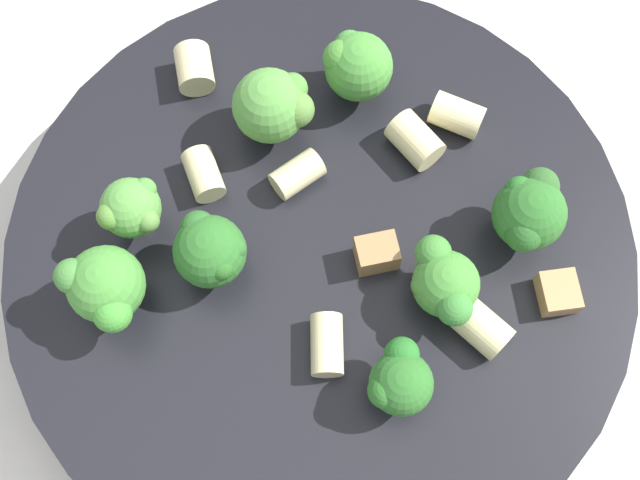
{
  "coord_description": "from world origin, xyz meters",
  "views": [
    {
      "loc": [
        -0.03,
        0.12,
        0.39
      ],
      "look_at": [
        0.0,
        0.0,
        0.05
      ],
      "focal_mm": 45.0,
      "sensor_mm": 36.0,
      "label": 1
    }
  ],
  "objects_px": {
    "broccoli_floret_3": "(210,250)",
    "broccoli_floret_4": "(399,381)",
    "broccoli_floret_0": "(444,284)",
    "rigatoni_2": "(194,68)",
    "rigatoni_0": "(203,174)",
    "rigatoni_4": "(483,329)",
    "broccoli_floret_6": "(131,209)",
    "rigatoni_3": "(327,345)",
    "chicken_chunk_0": "(558,291)",
    "rigatoni_1": "(297,174)",
    "rigatoni_6": "(415,140)",
    "chicken_chunk_1": "(376,254)",
    "broccoli_floret_5": "(274,106)",
    "pasta_bowl": "(320,259)",
    "broccoli_floret_1": "(529,212)",
    "rigatoni_5": "(457,115)",
    "broccoli_floret_7": "(362,66)",
    "broccoli_floret_2": "(104,287)"
  },
  "relations": [
    {
      "from": "broccoli_floret_3",
      "to": "broccoli_floret_4",
      "type": "xyz_separation_m",
      "value": [
        -0.09,
        0.04,
        -0.0
      ]
    },
    {
      "from": "broccoli_floret_0",
      "to": "rigatoni_2",
      "type": "xyz_separation_m",
      "value": [
        0.14,
        -0.09,
        -0.01
      ]
    },
    {
      "from": "rigatoni_0",
      "to": "rigatoni_4",
      "type": "distance_m",
      "value": 0.15
    },
    {
      "from": "broccoli_floret_6",
      "to": "broccoli_floret_0",
      "type": "bearing_deg",
      "value": 178.78
    },
    {
      "from": "rigatoni_3",
      "to": "chicken_chunk_0",
      "type": "distance_m",
      "value": 0.11
    },
    {
      "from": "rigatoni_0",
      "to": "rigatoni_1",
      "type": "relative_size",
      "value": 0.98
    },
    {
      "from": "broccoli_floret_0",
      "to": "rigatoni_6",
      "type": "xyz_separation_m",
      "value": [
        0.02,
        -0.07,
        -0.01
      ]
    },
    {
      "from": "broccoli_floret_6",
      "to": "chicken_chunk_1",
      "type": "relative_size",
      "value": 1.98
    },
    {
      "from": "broccoli_floret_6",
      "to": "rigatoni_4",
      "type": "relative_size",
      "value": 1.63
    },
    {
      "from": "broccoli_floret_3",
      "to": "broccoli_floret_5",
      "type": "distance_m",
      "value": 0.08
    },
    {
      "from": "broccoli_floret_4",
      "to": "rigatoni_0",
      "type": "distance_m",
      "value": 0.13
    },
    {
      "from": "pasta_bowl",
      "to": "broccoli_floret_0",
      "type": "xyz_separation_m",
      "value": [
        -0.06,
        0.01,
        0.04
      ]
    },
    {
      "from": "broccoli_floret_1",
      "to": "rigatoni_3",
      "type": "xyz_separation_m",
      "value": [
        0.07,
        0.07,
        -0.02
      ]
    },
    {
      "from": "pasta_bowl",
      "to": "broccoli_floret_1",
      "type": "bearing_deg",
      "value": -162.68
    },
    {
      "from": "rigatoni_3",
      "to": "rigatoni_5",
      "type": "relative_size",
      "value": 1.09
    },
    {
      "from": "broccoli_floret_3",
      "to": "rigatoni_4",
      "type": "xyz_separation_m",
      "value": [
        -0.12,
        0.01,
        -0.01
      ]
    },
    {
      "from": "broccoli_floret_7",
      "to": "rigatoni_2",
      "type": "relative_size",
      "value": 1.76
    },
    {
      "from": "broccoli_floret_1",
      "to": "rigatoni_2",
      "type": "relative_size",
      "value": 1.85
    },
    {
      "from": "pasta_bowl",
      "to": "rigatoni_6",
      "type": "distance_m",
      "value": 0.07
    },
    {
      "from": "rigatoni_3",
      "to": "rigatoni_4",
      "type": "xyz_separation_m",
      "value": [
        -0.07,
        -0.02,
        0.0
      ]
    },
    {
      "from": "broccoli_floret_5",
      "to": "broccoli_floret_6",
      "type": "distance_m",
      "value": 0.08
    },
    {
      "from": "broccoli_floret_5",
      "to": "broccoli_floret_6",
      "type": "bearing_deg",
      "value": 52.24
    },
    {
      "from": "broccoli_floret_7",
      "to": "chicken_chunk_0",
      "type": "height_order",
      "value": "broccoli_floret_7"
    },
    {
      "from": "broccoli_floret_1",
      "to": "pasta_bowl",
      "type": "bearing_deg",
      "value": 17.32
    },
    {
      "from": "rigatoni_0",
      "to": "rigatoni_3",
      "type": "xyz_separation_m",
      "value": [
        -0.07,
        0.07,
        -0.0
      ]
    },
    {
      "from": "rigatoni_0",
      "to": "rigatoni_1",
      "type": "bearing_deg",
      "value": -167.49
    },
    {
      "from": "broccoli_floret_0",
      "to": "rigatoni_4",
      "type": "height_order",
      "value": "broccoli_floret_0"
    },
    {
      "from": "rigatoni_3",
      "to": "pasta_bowl",
      "type": "bearing_deg",
      "value": -73.94
    },
    {
      "from": "rigatoni_3",
      "to": "chicken_chunk_0",
      "type": "relative_size",
      "value": 1.42
    },
    {
      "from": "broccoli_floret_3",
      "to": "rigatoni_0",
      "type": "bearing_deg",
      "value": -68.22
    },
    {
      "from": "broccoli_floret_4",
      "to": "rigatoni_3",
      "type": "distance_m",
      "value": 0.04
    },
    {
      "from": "broccoli_floret_5",
      "to": "rigatoni_1",
      "type": "height_order",
      "value": "broccoli_floret_5"
    },
    {
      "from": "broccoli_floret_3",
      "to": "rigatoni_1",
      "type": "relative_size",
      "value": 1.6
    },
    {
      "from": "pasta_bowl",
      "to": "rigatoni_6",
      "type": "xyz_separation_m",
      "value": [
        -0.03,
        -0.06,
        0.03
      ]
    },
    {
      "from": "broccoli_floret_1",
      "to": "rigatoni_1",
      "type": "xyz_separation_m",
      "value": [
        0.11,
        -0.0,
        -0.02
      ]
    },
    {
      "from": "broccoli_floret_1",
      "to": "broccoli_floret_4",
      "type": "xyz_separation_m",
      "value": [
        0.04,
        0.08,
        -0.01
      ]
    },
    {
      "from": "broccoli_floret_3",
      "to": "rigatoni_6",
      "type": "distance_m",
      "value": 0.11
    },
    {
      "from": "rigatoni_1",
      "to": "chicken_chunk_1",
      "type": "height_order",
      "value": "chicken_chunk_1"
    },
    {
      "from": "broccoli_floret_3",
      "to": "pasta_bowl",
      "type": "bearing_deg",
      "value": -156.65
    },
    {
      "from": "rigatoni_3",
      "to": "rigatoni_6",
      "type": "distance_m",
      "value": 0.11
    },
    {
      "from": "rigatoni_2",
      "to": "rigatoni_6",
      "type": "xyz_separation_m",
      "value": [
        -0.11,
        0.02,
        -0.0
      ]
    },
    {
      "from": "rigatoni_0",
      "to": "pasta_bowl",
      "type": "bearing_deg",
      "value": 160.76
    },
    {
      "from": "rigatoni_3",
      "to": "chicken_chunk_1",
      "type": "relative_size",
      "value": 1.42
    },
    {
      "from": "broccoli_floret_2",
      "to": "rigatoni_5",
      "type": "relative_size",
      "value": 1.67
    },
    {
      "from": "broccoli_floret_3",
      "to": "rigatoni_3",
      "type": "relative_size",
      "value": 1.45
    },
    {
      "from": "broccoli_floret_0",
      "to": "pasta_bowl",
      "type": "bearing_deg",
      "value": -11.26
    },
    {
      "from": "rigatoni_2",
      "to": "broccoli_floret_6",
      "type": "bearing_deg",
      "value": 87.47
    },
    {
      "from": "rigatoni_1",
      "to": "broccoli_floret_5",
      "type": "bearing_deg",
      "value": -56.03
    },
    {
      "from": "broccoli_floret_3",
      "to": "chicken_chunk_1",
      "type": "height_order",
      "value": "broccoli_floret_3"
    },
    {
      "from": "chicken_chunk_0",
      "to": "rigatoni_1",
      "type": "bearing_deg",
      "value": -13.2
    }
  ]
}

